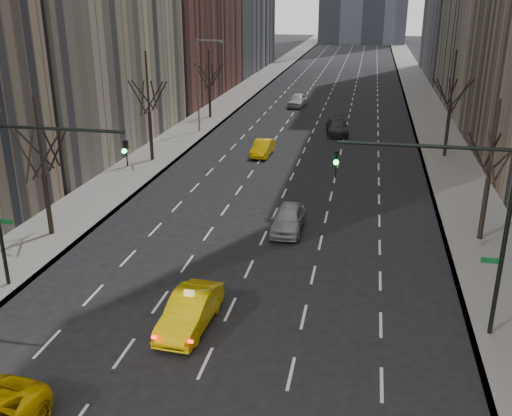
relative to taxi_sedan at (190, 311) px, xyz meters
The scene contains 15 objects.
sidewalk_left 60.68m from the taxi_sedan, 100.40° to the left, with size 4.50×320.00×0.15m, color slate.
sidewalk_right 61.20m from the taxi_sedan, 77.21° to the left, with size 4.50×320.00×0.15m, color slate.
tree_lw_b 13.51m from the taxi_sedan, 144.34° to the left, with size 3.36×3.50×7.82m.
tree_lw_c 26.20m from the taxi_sedan, 114.33° to the left, with size 3.36×3.50×8.74m.
tree_lw_d 43.13m from the taxi_sedan, 104.40° to the left, with size 3.36×3.50×7.36m.
tree_rw_b 17.95m from the taxi_sedan, 41.31° to the left, with size 3.36×3.50×7.82m.
tree_rw_c 32.69m from the taxi_sedan, 65.87° to the left, with size 3.36×3.50×8.74m.
traffic_mast_left 9.30m from the taxi_sedan, 167.87° to the left, with size 6.69×0.39×8.00m.
traffic_mast_right 11.56m from the taxi_sedan, ahead, with size 6.69×0.39×8.00m.
streetlight_far 36.30m from the taxi_sedan, 105.39° to the left, with size 2.83×0.22×9.00m.
taxi_sedan is the anchor object (origin of this frame).
silver_sedan_ahead 11.36m from the taxi_sedan, 77.22° to the left, with size 1.74×4.31×1.47m, color #9B9DA2.
far_taxi 27.36m from the taxi_sedan, 94.23° to the left, with size 1.42×4.07×1.34m, color #FFC605.
far_suv_grey 36.89m from the taxi_sedan, 84.15° to the left, with size 2.04×5.02×1.46m, color #2C2C31.
far_car_white 50.76m from the taxi_sedan, 92.28° to the left, with size 1.87×4.65×1.59m, color #BBBBBB.
Camera 1 is at (5.37, -9.30, 12.96)m, focal length 40.00 mm.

